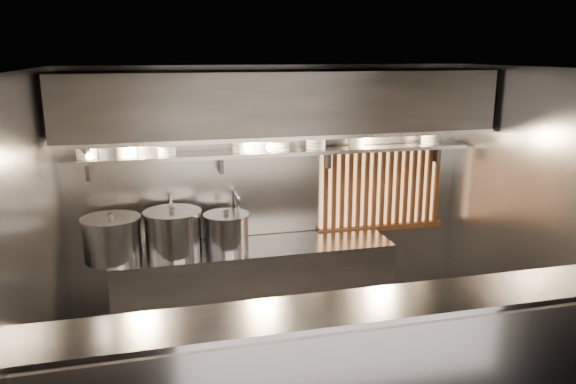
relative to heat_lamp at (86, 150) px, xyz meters
name	(u,v)px	position (x,y,z in m)	size (l,w,h in m)	color
floor	(310,373)	(1.90, -0.85, -2.07)	(4.50, 4.50, 0.00)	black
ceiling	(313,69)	(1.90, -0.85, 0.73)	(4.50, 4.50, 0.00)	black
wall_back	(273,192)	(1.90, 0.65, -0.67)	(4.50, 4.50, 0.00)	gray
wall_left	(36,254)	(-0.35, -0.85, -0.67)	(3.00, 3.00, 0.00)	gray
wall_right	(532,214)	(4.15, -0.85, -0.67)	(3.00, 3.00, 0.00)	gray
serving_counter	(347,375)	(1.90, -1.81, -1.50)	(4.50, 0.56, 1.13)	#9E9EA3
cooking_bench	(255,285)	(1.60, 0.28, -1.62)	(3.00, 0.70, 0.90)	#9E9EA3
bowl_shelf	(277,152)	(1.90, 0.47, -0.19)	(4.40, 0.34, 0.04)	#9E9EA3
exhaust_hood	(282,103)	(1.90, 0.25, 0.36)	(4.40, 0.81, 0.65)	#2D2D30
wood_screen	(382,188)	(3.20, 0.60, -0.69)	(1.56, 0.09, 1.04)	#FCB371
faucet_left	(171,210)	(0.75, 0.52, -0.76)	(0.04, 0.30, 0.50)	silver
faucet_right	(236,205)	(1.45, 0.52, -0.76)	(0.04, 0.30, 0.50)	silver
heat_lamp	(86,150)	(0.00, 0.00, 0.00)	(0.25, 0.35, 0.20)	#9E9EA3
pendant_bulb	(270,147)	(1.80, 0.35, -0.11)	(0.09, 0.09, 0.19)	#2D2D30
stock_pot_left	(112,238)	(0.15, 0.25, -0.95)	(0.77, 0.77, 0.48)	#9E9EA3
stock_pot_mid	(173,232)	(0.75, 0.27, -0.94)	(0.64, 0.64, 0.50)	#9E9EA3
stock_pot_right	(227,231)	(1.31, 0.29, -0.97)	(0.56, 0.56, 0.42)	#9E9EA3
bowl_stack_0	(86,152)	(-0.05, 0.47, -0.10)	(0.21, 0.21, 0.13)	white
bowl_stack_1	(127,149)	(0.34, 0.47, -0.08)	(0.22, 0.22, 0.17)	white
bowl_stack_2	(167,151)	(0.74, 0.47, -0.12)	(0.20, 0.20, 0.09)	white
bowl_stack_3	(242,146)	(1.52, 0.47, -0.10)	(0.22, 0.22, 0.13)	white
bowl_stack_4	(281,146)	(1.94, 0.47, -0.12)	(0.22, 0.22, 0.09)	white
bowl_stack_5	(316,143)	(2.33, 0.47, -0.10)	(0.23, 0.23, 0.13)	white
bowl_stack_6	(356,140)	(2.80, 0.47, -0.08)	(0.20, 0.20, 0.17)	white
bowl_stack_7	(430,138)	(3.72, 0.47, -0.10)	(0.23, 0.23, 0.13)	white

